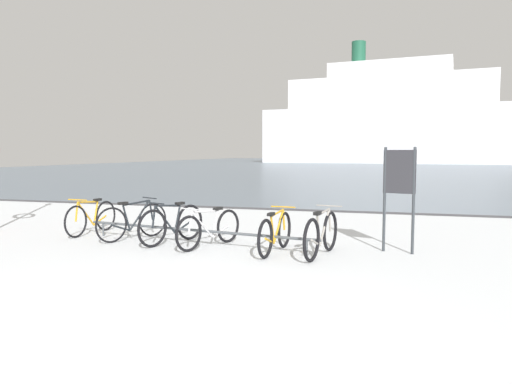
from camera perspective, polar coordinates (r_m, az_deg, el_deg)
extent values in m
cube|color=silver|center=(4.24, -19.80, -20.48)|extent=(80.00, 22.00, 0.08)
cube|color=slate|center=(69.15, 14.02, 3.19)|extent=(80.00, 110.00, 0.08)
cube|color=#47474C|center=(14.38, 6.66, -2.29)|extent=(80.00, 0.50, 0.05)
cylinder|color=#4C5156|center=(9.10, -7.37, -4.53)|extent=(4.90, 0.85, 0.05)
cylinder|color=#4C5156|center=(10.48, -17.72, -4.26)|extent=(0.04, 0.04, 0.28)
cylinder|color=#4C5156|center=(8.16, 6.06, -6.60)|extent=(0.04, 0.04, 0.28)
torus|color=black|center=(10.43, -20.67, -3.32)|extent=(0.09, 0.66, 0.66)
torus|color=black|center=(11.16, -17.45, -2.71)|extent=(0.09, 0.66, 0.66)
cylinder|color=gold|center=(10.65, -19.59, -2.47)|extent=(0.07, 0.51, 0.56)
cylinder|color=gold|center=(10.89, -18.54, -2.41)|extent=(0.05, 0.18, 0.50)
cylinder|color=gold|center=(10.67, -19.38, -1.12)|extent=(0.08, 0.63, 0.08)
cylinder|color=gold|center=(11.01, -18.09, -3.22)|extent=(0.07, 0.42, 0.18)
cylinder|color=gold|center=(10.43, -20.57, -2.24)|extent=(0.04, 0.11, 0.40)
cube|color=black|center=(10.91, -18.34, -0.88)|extent=(0.09, 0.21, 0.05)
cylinder|color=gold|center=(10.43, -20.48, -0.88)|extent=(0.46, 0.06, 0.02)
torus|color=black|center=(10.16, -12.20, -3.25)|extent=(0.33, 0.64, 0.69)
torus|color=black|center=(9.62, -16.84, -3.79)|extent=(0.33, 0.64, 0.69)
cylinder|color=#1E2328|center=(9.96, -13.67, -2.70)|extent=(0.25, 0.48, 0.59)
cylinder|color=#1E2328|center=(9.79, -15.17, -3.00)|extent=(0.11, 0.18, 0.53)
cylinder|color=#1E2328|center=(9.89, -14.04, -1.26)|extent=(0.30, 0.59, 0.08)
cylinder|color=#1E2328|center=(9.74, -15.80, -4.12)|extent=(0.21, 0.40, 0.19)
cylinder|color=#1E2328|center=(10.11, -12.39, -2.12)|extent=(0.08, 0.11, 0.42)
cube|color=black|center=(9.71, -15.57, -1.30)|extent=(0.16, 0.21, 0.05)
cylinder|color=#1E2328|center=(10.06, -12.58, -0.70)|extent=(0.43, 0.22, 0.02)
torus|color=black|center=(8.98, -12.23, -4.26)|extent=(0.29, 0.68, 0.70)
torus|color=black|center=(9.65, -7.88, -3.57)|extent=(0.29, 0.68, 0.70)
cylinder|color=#1E2328|center=(9.17, -10.76, -3.26)|extent=(0.21, 0.50, 0.59)
cylinder|color=#1E2328|center=(9.39, -9.34, -3.20)|extent=(0.10, 0.18, 0.53)
cylinder|color=#1E2328|center=(9.19, -10.45, -1.61)|extent=(0.25, 0.61, 0.08)
cylinder|color=#1E2328|center=(9.51, -8.75, -4.18)|extent=(0.18, 0.42, 0.19)
cylinder|color=#1E2328|center=(8.97, -12.08, -2.95)|extent=(0.07, 0.11, 0.41)
cube|color=black|center=(9.41, -9.05, -1.34)|extent=(0.14, 0.22, 0.05)
cylinder|color=#1E2328|center=(8.96, -11.93, -1.31)|extent=(0.44, 0.18, 0.02)
torus|color=black|center=(8.48, -8.02, -4.93)|extent=(0.27, 0.62, 0.64)
torus|color=black|center=(9.27, -3.33, -4.06)|extent=(0.27, 0.62, 0.64)
cylinder|color=silver|center=(8.71, -6.41, -3.90)|extent=(0.23, 0.54, 0.54)
cylinder|color=silver|center=(8.97, -4.88, -3.78)|extent=(0.10, 0.20, 0.48)
cylinder|color=silver|center=(8.74, -6.06, -2.31)|extent=(0.28, 0.67, 0.08)
cylinder|color=silver|center=(9.11, -4.26, -4.69)|extent=(0.20, 0.45, 0.18)
cylinder|color=silver|center=(8.48, -7.84, -3.66)|extent=(0.07, 0.12, 0.38)
cube|color=black|center=(8.99, -4.56, -1.98)|extent=(0.15, 0.22, 0.05)
cylinder|color=silver|center=(8.48, -7.67, -2.06)|extent=(0.44, 0.18, 0.02)
torus|color=black|center=(8.79, 3.39, -4.50)|extent=(0.12, 0.66, 0.66)
torus|color=black|center=(7.88, 1.13, -5.58)|extent=(0.12, 0.66, 0.66)
cylinder|color=gold|center=(8.47, 2.71, -4.06)|extent=(0.09, 0.52, 0.55)
cylinder|color=gold|center=(8.18, 1.98, -4.54)|extent=(0.05, 0.18, 0.49)
cylinder|color=gold|center=(8.37, 2.55, -2.51)|extent=(0.10, 0.64, 0.08)
cylinder|color=gold|center=(8.09, 1.65, -5.85)|extent=(0.08, 0.43, 0.18)
cylinder|color=gold|center=(8.73, 3.32, -3.31)|extent=(0.05, 0.11, 0.39)
cube|color=black|center=(8.07, 1.81, -2.65)|extent=(0.10, 0.21, 0.05)
cylinder|color=gold|center=(8.66, 3.25, -1.78)|extent=(0.46, 0.07, 0.02)
torus|color=black|center=(8.58, 8.82, -4.62)|extent=(0.18, 0.70, 0.71)
torus|color=black|center=(7.69, 6.63, -5.70)|extent=(0.18, 0.70, 0.71)
cylinder|color=gray|center=(8.27, 8.17, -4.10)|extent=(0.13, 0.50, 0.59)
cylinder|color=gray|center=(7.98, 7.46, -4.59)|extent=(0.07, 0.18, 0.53)
cylinder|color=gray|center=(8.16, 8.04, -2.38)|extent=(0.15, 0.62, 0.08)
cylinder|color=gray|center=(7.89, 7.14, -6.02)|extent=(0.11, 0.42, 0.19)
cylinder|color=gray|center=(8.51, 8.77, -3.31)|extent=(0.06, 0.11, 0.41)
cube|color=black|center=(7.87, 7.32, -2.53)|extent=(0.12, 0.21, 0.05)
cylinder|color=gray|center=(8.45, 8.71, -1.64)|extent=(0.46, 0.11, 0.02)
cylinder|color=#33383D|center=(8.68, 15.06, -0.86)|extent=(0.05, 0.05, 1.83)
cylinder|color=#33383D|center=(8.57, 18.25, -1.01)|extent=(0.05, 0.05, 1.83)
cube|color=#2D2D33|center=(8.59, 16.72, 2.33)|extent=(0.54, 0.17, 0.75)
cube|color=white|center=(78.68, 16.29, 6.42)|extent=(41.38, 17.18, 8.43)
cube|color=white|center=(79.28, 15.67, 11.16)|extent=(31.18, 14.11, 4.64)
cube|color=white|center=(79.75, 15.73, 13.66)|extent=(19.00, 10.79, 2.36)
cylinder|color=#1E593F|center=(81.08, 12.12, 15.79)|extent=(2.22, 2.22, 3.79)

